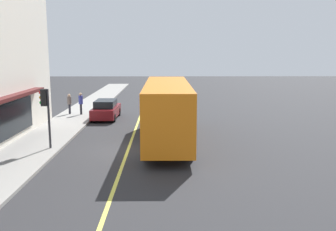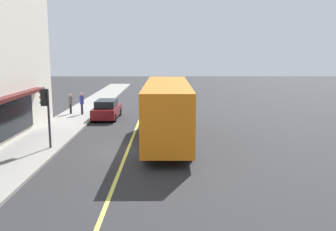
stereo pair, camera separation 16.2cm
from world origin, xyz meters
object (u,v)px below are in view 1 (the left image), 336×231
bus (167,109)px  car_maroon (106,110)px  pedestrian_near_storefront (69,102)px  traffic_light (45,104)px  pedestrian_mid_block (81,101)px

bus → car_maroon: bus is taller
bus → pedestrian_near_storefront: (9.23, 8.05, -0.83)m
traffic_light → pedestrian_mid_block: bearing=2.8°
traffic_light → pedestrian_mid_block: (10.84, 0.53, -1.30)m
traffic_light → bus: bearing=-73.9°
car_maroon → pedestrian_near_storefront: bearing=65.1°
traffic_light → car_maroon: size_ratio=0.74×
traffic_light → pedestrian_mid_block: size_ratio=1.78×
bus → car_maroon: bearing=31.8°
bus → car_maroon: 9.17m
bus → car_maroon: (7.72, 4.79, -1.24)m
traffic_light → pedestrian_near_storefront: 11.29m
car_maroon → pedestrian_near_storefront: size_ratio=2.58×
car_maroon → pedestrian_mid_block: 2.62m
car_maroon → pedestrian_mid_block: bearing=61.1°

